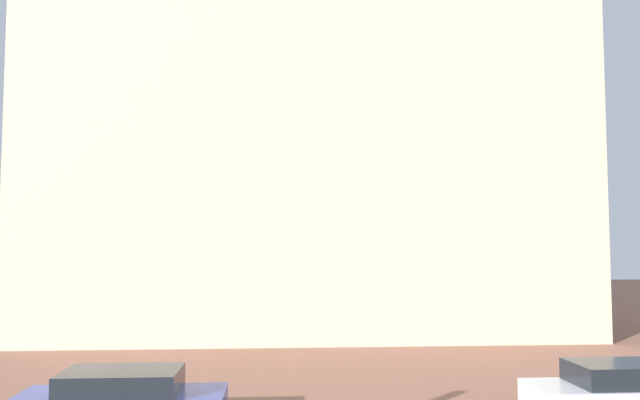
{
  "coord_description": "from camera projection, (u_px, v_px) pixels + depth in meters",
  "views": [
    {
      "loc": [
        -0.94,
        -3.91,
        4.09
      ],
      "look_at": [
        0.02,
        9.8,
        5.05
      ],
      "focal_mm": 36.1,
      "sensor_mm": 36.0,
      "label": 1
    }
  ],
  "objects": [
    {
      "name": "car_white",
      "position": [
        629.0,
        398.0,
        14.19
      ],
      "size": [
        4.36,
        1.94,
        1.49
      ],
      "color": "silver",
      "rests_on": "ground_plane"
    },
    {
      "name": "landmark_building",
      "position": [
        308.0,
        118.0,
        32.08
      ],
      "size": [
        24.9,
        12.08,
        36.08
      ],
      "color": "beige",
      "rests_on": "ground_plane"
    }
  ]
}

